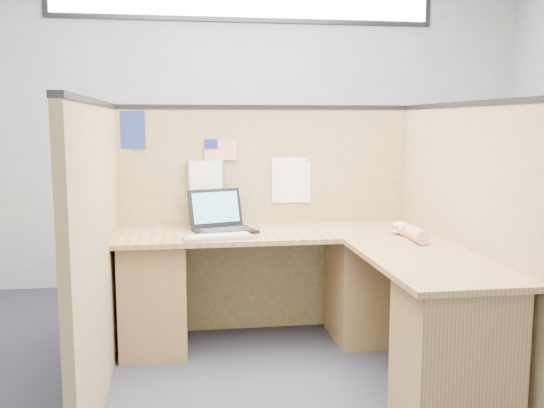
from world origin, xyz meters
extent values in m
plane|color=#222430|center=(0.00, 0.00, 0.00)|extent=(5.00, 5.00, 0.00)
plane|color=#95989A|center=(0.00, 2.25, 1.40)|extent=(5.00, 0.00, 5.00)
cube|color=olive|center=(0.00, 1.00, 0.75)|extent=(2.05, 0.05, 1.50)
cube|color=#232328|center=(0.00, 1.00, 1.51)|extent=(2.05, 0.06, 0.03)
cube|color=olive|center=(-1.00, 0.10, 0.75)|extent=(0.05, 1.80, 1.50)
cube|color=#232328|center=(-1.00, 0.10, 1.51)|extent=(0.06, 1.80, 0.03)
cube|color=olive|center=(1.00, 0.10, 0.75)|extent=(0.05, 1.80, 1.50)
cube|color=#232328|center=(1.00, 0.10, 1.51)|extent=(0.06, 1.80, 0.03)
cube|color=brown|center=(0.00, 0.68, 0.71)|extent=(1.95, 0.60, 0.03)
cube|color=brown|center=(0.68, -0.20, 0.71)|extent=(0.60, 1.15, 0.03)
cube|color=brown|center=(-0.75, 0.68, 0.35)|extent=(0.40, 0.50, 0.70)
cube|color=brown|center=(0.60, 0.68, 0.35)|extent=(0.40, 0.50, 0.70)
cube|color=brown|center=(0.68, -0.52, 0.35)|extent=(0.50, 0.40, 0.70)
cube|color=black|center=(-0.30, 0.69, 0.74)|extent=(0.42, 0.36, 0.02)
cube|color=black|center=(-0.30, 0.85, 0.87)|extent=(0.36, 0.18, 0.24)
cube|color=teal|center=(-0.30, 0.84, 0.87)|extent=(0.31, 0.15, 0.19)
cube|color=gray|center=(-0.36, 0.48, 0.74)|extent=(0.42, 0.20, 0.02)
cube|color=silver|center=(-0.36, 0.48, 0.75)|extent=(0.38, 0.17, 0.01)
ellipsoid|color=silver|center=(0.76, 0.48, 0.75)|extent=(0.14, 0.10, 0.05)
ellipsoid|color=tan|center=(0.76, 0.47, 0.78)|extent=(0.10, 0.12, 0.06)
cylinder|color=tan|center=(0.77, 0.41, 0.77)|extent=(0.07, 0.06, 0.07)
cylinder|color=tan|center=(0.78, 0.25, 0.77)|extent=(0.11, 0.30, 0.09)
cube|color=navy|center=(-0.88, 0.97, 1.37)|extent=(0.18, 0.02, 0.24)
cylinder|color=olive|center=(-0.41, 0.96, 1.12)|extent=(0.01, 0.01, 0.37)
cube|color=red|center=(-0.30, 0.96, 1.24)|extent=(0.21, 0.00, 0.14)
cube|color=navy|center=(-0.37, 0.95, 1.27)|extent=(0.08, 0.00, 0.06)
cube|color=slate|center=(-0.41, 0.94, 1.02)|extent=(0.24, 0.05, 0.31)
cube|color=white|center=(-0.41, 0.92, 1.04)|extent=(0.21, 0.01, 0.26)
cube|color=white|center=(0.16, 0.97, 1.03)|extent=(0.24, 0.02, 0.31)
cube|color=white|center=(0.20, 0.97, 1.01)|extent=(0.22, 0.02, 0.27)
camera|label=1|loc=(-0.57, -3.05, 1.42)|focal=40.00mm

